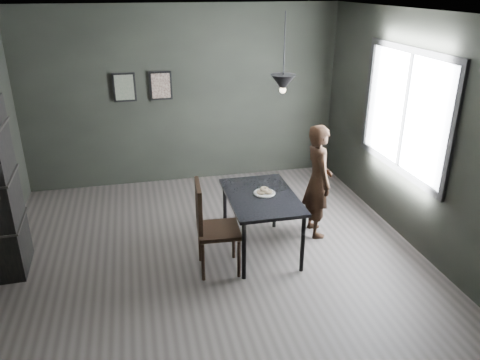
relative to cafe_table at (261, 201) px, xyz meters
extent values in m
plane|color=#35302E|center=(-0.60, 0.00, -0.67)|extent=(5.00, 5.00, 0.00)
cube|color=black|center=(-0.60, 2.50, 0.73)|extent=(5.00, 0.10, 2.80)
cube|color=silver|center=(-0.60, 0.00, 2.13)|extent=(5.00, 5.00, 0.02)
cube|color=white|center=(1.88, 0.20, 0.93)|extent=(0.02, 1.80, 1.40)
cube|color=black|center=(1.87, 0.20, 0.93)|extent=(0.04, 1.96, 1.56)
cube|color=black|center=(0.00, 0.00, 0.06)|extent=(0.80, 1.20, 0.04)
cylinder|color=black|center=(-0.34, -0.54, -0.32)|extent=(0.05, 0.05, 0.71)
cylinder|color=black|center=(0.34, -0.54, -0.32)|extent=(0.05, 0.05, 0.71)
cylinder|color=black|center=(-0.34, 0.54, -0.32)|extent=(0.05, 0.05, 0.71)
cylinder|color=black|center=(0.34, 0.54, -0.32)|extent=(0.05, 0.05, 0.71)
cylinder|color=white|center=(0.04, 0.02, 0.08)|extent=(0.23, 0.23, 0.01)
torus|color=#F2E8BC|center=(0.08, 0.01, 0.11)|extent=(0.10, 0.10, 0.04)
torus|color=#F2E8BC|center=(0.00, 0.03, 0.11)|extent=(0.10, 0.10, 0.04)
torus|color=#F2E8BC|center=(0.04, 0.02, 0.14)|extent=(0.12, 0.13, 0.05)
imported|color=black|center=(0.82, 0.27, 0.07)|extent=(0.38, 0.56, 1.49)
cube|color=black|center=(-0.57, -0.28, -0.17)|extent=(0.50, 0.50, 0.04)
cube|color=black|center=(-0.79, -0.27, 0.15)|extent=(0.07, 0.47, 0.51)
cylinder|color=black|center=(-0.79, -0.47, -0.44)|extent=(0.04, 0.04, 0.46)
cylinder|color=black|center=(-0.39, -0.49, -0.44)|extent=(0.04, 0.04, 0.46)
cylinder|color=black|center=(-0.76, -0.07, -0.44)|extent=(0.04, 0.04, 0.46)
cylinder|color=black|center=(-0.36, -0.09, -0.44)|extent=(0.04, 0.04, 0.46)
cylinder|color=black|center=(0.25, 0.10, 1.75)|extent=(0.01, 0.01, 0.75)
cone|color=black|center=(0.25, 0.10, 1.38)|extent=(0.28, 0.28, 0.18)
sphere|color=#FFE0B2|center=(0.25, 0.10, 1.30)|extent=(0.07, 0.07, 0.07)
cube|color=black|center=(-1.50, 2.47, 0.93)|extent=(0.34, 0.03, 0.44)
cube|color=#3B5242|center=(-1.50, 2.45, 0.93)|extent=(0.28, 0.01, 0.38)
cube|color=black|center=(-0.95, 2.47, 0.93)|extent=(0.34, 0.03, 0.44)
cube|color=brown|center=(-0.95, 2.45, 0.93)|extent=(0.28, 0.01, 0.38)
camera|label=1|loc=(-1.37, -4.83, 2.41)|focal=35.00mm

